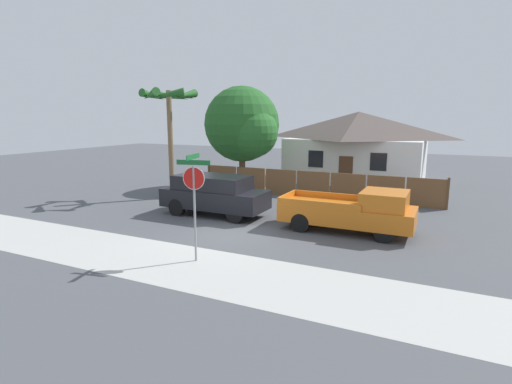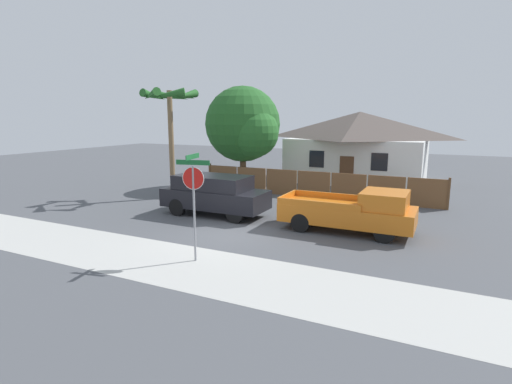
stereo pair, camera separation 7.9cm
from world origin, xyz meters
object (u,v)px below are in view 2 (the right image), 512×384
at_px(oak_tree, 245,126).
at_px(red_suv, 214,194).
at_px(palm_tree, 170,105).
at_px(house, 359,145).
at_px(orange_pickup, 353,211).
at_px(stop_sign, 194,188).

bearing_deg(oak_tree, red_suv, -73.72).
bearing_deg(palm_tree, house, 54.35).
bearing_deg(orange_pickup, stop_sign, -125.03).
bearing_deg(red_suv, house, 74.45).
relative_size(house, palm_tree, 1.62).
height_order(red_suv, orange_pickup, red_suv).
relative_size(palm_tree, orange_pickup, 1.16).
xyz_separation_m(house, oak_tree, (-5.75, -6.43, 1.41)).
height_order(oak_tree, orange_pickup, oak_tree).
xyz_separation_m(oak_tree, palm_tree, (-2.17, -4.62, 1.21)).
bearing_deg(stop_sign, house, 74.88).
height_order(palm_tree, stop_sign, palm_tree).
distance_m(palm_tree, orange_pickup, 11.68).
bearing_deg(palm_tree, oak_tree, 64.84).
distance_m(palm_tree, stop_sign, 10.73).
bearing_deg(oak_tree, orange_pickup, -39.73).
bearing_deg(house, orange_pickup, -78.74).
xyz_separation_m(house, orange_pickup, (2.67, -13.43, -1.67)).
height_order(red_suv, stop_sign, stop_sign).
xyz_separation_m(palm_tree, orange_pickup, (10.60, -2.39, -4.29)).
bearing_deg(stop_sign, red_suv, 104.13).
bearing_deg(palm_tree, red_suv, -29.52).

